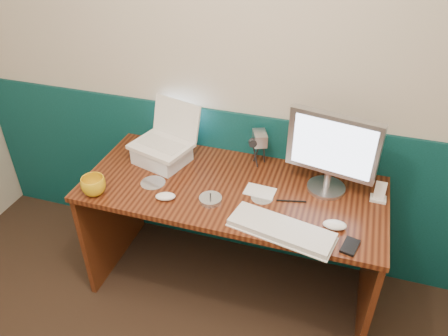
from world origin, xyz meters
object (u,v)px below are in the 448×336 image
(camcorder, at_px, (259,148))
(laptop, at_px, (159,127))
(monitor, at_px, (332,153))
(mug, at_px, (94,186))
(keyboard, at_px, (281,230))
(desk, at_px, (232,239))

(camcorder, bearing_deg, laptop, 172.86)
(monitor, xyz_separation_m, mug, (-1.14, -0.40, -0.18))
(keyboard, relative_size, camcorder, 2.29)
(keyboard, relative_size, mug, 3.84)
(laptop, height_order, keyboard, laptop)
(desk, relative_size, camcorder, 7.50)
(desk, distance_m, keyboard, 0.57)
(monitor, xyz_separation_m, camcorder, (-0.40, 0.13, -0.12))
(keyboard, height_order, camcorder, camcorder)
(keyboard, bearing_deg, monitor, 79.46)
(monitor, relative_size, camcorder, 2.14)
(laptop, relative_size, mug, 2.49)
(keyboard, xyz_separation_m, mug, (-0.98, -0.00, 0.04))
(desk, xyz_separation_m, camcorder, (0.08, 0.26, 0.48))
(desk, xyz_separation_m, monitor, (0.48, 0.13, 0.60))
(laptop, bearing_deg, keyboard, -10.28)
(monitor, bearing_deg, keyboard, -100.54)
(desk, height_order, monitor, monitor)
(camcorder, bearing_deg, monitor, -40.77)
(keyboard, bearing_deg, laptop, 165.00)
(monitor, distance_m, keyboard, 0.48)
(desk, xyz_separation_m, mug, (-0.67, -0.27, 0.43))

